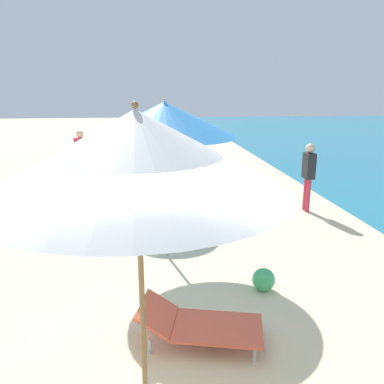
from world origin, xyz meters
The scene contains 11 objects.
umbrella_nearest centered at (0.10, -0.28, 2.53)m, with size 2.53×2.53×2.93m.
lounger_nearest_shoreside centered at (0.75, 0.74, 0.25)m, with size 1.61×1.02×0.49m.
umbrella_second centered at (0.49, 3.35, 2.51)m, with size 2.50×2.50×2.87m.
lounger_second_shoreside centered at (1.08, 4.47, 0.28)m, with size 1.51×0.86×0.58m.
umbrella_farthest centered at (0.15, 6.17, 2.15)m, with size 1.81×1.81×2.37m.
lounger_farthest_shoreside centered at (1.11, 7.33, 0.30)m, with size 1.44×0.96×0.64m.
lounger_farthest_inland centered at (1.23, 4.89, 0.32)m, with size 1.27×0.73×0.60m.
person_walking_near centered at (-1.95, 9.35, 1.07)m, with size 0.39×0.28×1.75m.
person_walking_mid centered at (1.75, 10.42, 1.04)m, with size 0.42×0.40×1.71m.
person_walking_far centered at (4.16, 5.73, 1.05)m, with size 0.23×0.36×1.72m.
beach_ball centered at (1.90, 1.89, 0.18)m, with size 0.36×0.36×0.36m, color #3FB266.
Camera 1 is at (0.19, -3.38, 3.02)m, focal length 36.38 mm.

